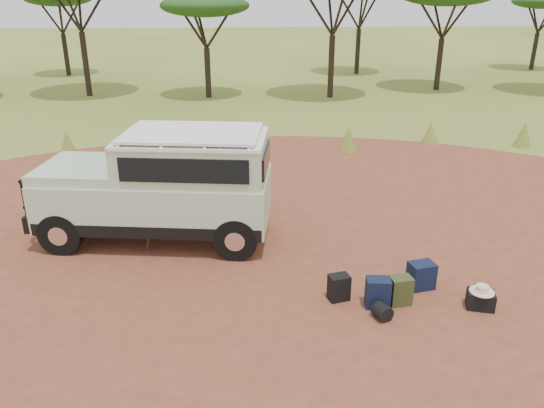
{
  "coord_description": "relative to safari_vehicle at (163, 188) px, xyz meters",
  "views": [
    {
      "loc": [
        -0.64,
        -8.3,
        4.96
      ],
      "look_at": [
        0.02,
        1.43,
        1.0
      ],
      "focal_mm": 35.0,
      "sensor_mm": 36.0,
      "label": 1
    }
  ],
  "objects": [
    {
      "name": "ground",
      "position": [
        2.19,
        -2.11,
        -1.14
      ],
      "size": [
        140.0,
        140.0,
        0.0
      ],
      "primitive_type": "plane",
      "color": "#596825",
      "rests_on": "ground"
    },
    {
      "name": "dirt_clearing",
      "position": [
        2.19,
        -2.11,
        -1.13
      ],
      "size": [
        23.0,
        23.0,
        0.01
      ],
      "primitive_type": "cylinder",
      "color": "brown",
      "rests_on": "ground"
    },
    {
      "name": "safari_hat",
      "position": [
        5.53,
        -3.08,
        -0.78
      ],
      "size": [
        0.41,
        0.41,
        0.12
      ],
      "color": "beige",
      "rests_on": "hard_case"
    },
    {
      "name": "safari_vehicle",
      "position": [
        0.0,
        0.0,
        0.0
      ],
      "size": [
        5.05,
        2.55,
        2.35
      ],
      "rotation": [
        0.0,
        0.0,
        -0.14
      ],
      "color": "#B2CBAD",
      "rests_on": "ground"
    },
    {
      "name": "backpack_navy",
      "position": [
        3.83,
        -2.91,
        -0.88
      ],
      "size": [
        0.42,
        0.32,
        0.52
      ],
      "primitive_type": "cube",
      "rotation": [
        0.0,
        0.0,
        -0.1
      ],
      "color": "#111C35",
      "rests_on": "ground"
    },
    {
      "name": "grass_fringe",
      "position": [
        2.31,
        6.56,
        -0.73
      ],
      "size": [
        36.6,
        1.6,
        0.9
      ],
      "color": "#596825",
      "rests_on": "ground"
    },
    {
      "name": "backpack_olive",
      "position": [
        4.23,
        -2.86,
        -0.88
      ],
      "size": [
        0.4,
        0.31,
        0.51
      ],
      "primitive_type": "cube",
      "rotation": [
        0.0,
        0.0,
        0.14
      ],
      "color": "#303A1B",
      "rests_on": "ground"
    },
    {
      "name": "stuff_sack",
      "position": [
        3.82,
        -3.28,
        -1.0
      ],
      "size": [
        0.35,
        0.35,
        0.27
      ],
      "primitive_type": "cylinder",
      "rotation": [
        1.57,
        0.0,
        0.38
      ],
      "color": "black",
      "rests_on": "ground"
    },
    {
      "name": "duffel_navy",
      "position": [
        4.75,
        -2.38,
        -0.89
      ],
      "size": [
        0.5,
        0.41,
        0.49
      ],
      "primitive_type": "cube",
      "rotation": [
        0.0,
        0.0,
        0.22
      ],
      "color": "#111C35",
      "rests_on": "ground"
    },
    {
      "name": "hard_case",
      "position": [
        5.53,
        -3.08,
        -0.98
      ],
      "size": [
        0.5,
        0.42,
        0.31
      ],
      "primitive_type": "cube",
      "rotation": [
        0.0,
        0.0,
        -0.28
      ],
      "color": "black",
      "rests_on": "ground"
    },
    {
      "name": "backpack_black",
      "position": [
        3.22,
        -2.66,
        -0.9
      ],
      "size": [
        0.39,
        0.32,
        0.47
      ],
      "primitive_type": "cube",
      "rotation": [
        0.0,
        0.0,
        0.24
      ],
      "color": "black",
      "rests_on": "ground"
    },
    {
      "name": "walking_staff",
      "position": [
        -0.16,
        -0.7,
        -0.42
      ],
      "size": [
        0.44,
        0.25,
        1.43
      ],
      "primitive_type": "cylinder",
      "rotation": [
        0.3,
        0.0,
        1.1
      ],
      "color": "maroon",
      "rests_on": "ground"
    }
  ]
}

